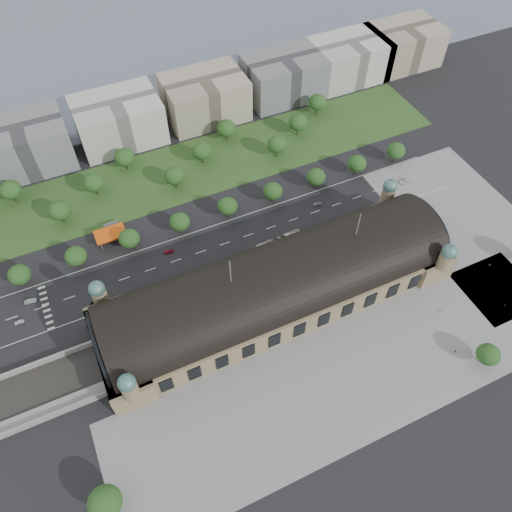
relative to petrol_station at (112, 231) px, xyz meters
name	(u,v)px	position (x,y,z in m)	size (l,w,h in m)	color
ground	(276,300)	(53.91, -65.28, -2.95)	(900.00, 900.00, 0.00)	black
station	(277,286)	(53.91, -65.28, 7.33)	(150.00, 48.40, 44.30)	#8E7A58
track_cutting	(10,409)	(-56.09, -67.49, -2.25)	(70.00, 24.00, 3.10)	black
plaza_south	(351,378)	(63.91, -109.28, -2.95)	(190.00, 48.00, 0.12)	gray
plaza_east	(468,224)	(156.91, -65.28, -2.95)	(56.00, 100.00, 0.12)	gray
road_slab	(201,252)	(33.91, -27.28, -2.95)	(260.00, 26.00, 0.10)	black
grass_belt	(172,175)	(38.91, 27.72, -2.95)	(300.00, 45.00, 0.10)	#325321
petrol_station	(112,231)	(0.00, 0.00, 0.00)	(14.00, 13.00, 5.05)	#EE520E
lake	(104,2)	(53.91, 232.72, -2.95)	(700.00, 320.00, 0.08)	slate
office_2	(24,145)	(-26.09, 67.72, 9.05)	(45.00, 32.00, 24.00)	slate
office_3	(119,120)	(23.91, 67.72, 9.05)	(45.00, 32.00, 24.00)	silver
office_4	(205,97)	(73.91, 67.72, 9.05)	(45.00, 32.00, 24.00)	#B3A58D
office_5	(284,77)	(123.91, 67.72, 9.05)	(45.00, 32.00, 24.00)	slate
office_6	(349,60)	(168.91, 67.72, 9.05)	(45.00, 32.00, 24.00)	silver
office_7	(402,45)	(208.91, 67.72, 9.05)	(45.00, 32.00, 24.00)	#B3A58D
tree_row_1	(19,275)	(-42.09, -12.28, 4.48)	(9.60, 9.60, 11.52)	#2D2116
tree_row_2	(76,256)	(-18.09, -12.28, 4.48)	(9.60, 9.60, 11.52)	#2D2116
tree_row_3	(129,238)	(5.91, -12.28, 4.48)	(9.60, 9.60, 11.52)	#2D2116
tree_row_4	(180,222)	(29.91, -12.28, 4.48)	(9.60, 9.60, 11.52)	#2D2116
tree_row_5	(227,206)	(53.91, -12.28, 4.48)	(9.60, 9.60, 11.52)	#2D2116
tree_row_6	(273,191)	(77.91, -12.28, 4.48)	(9.60, 9.60, 11.52)	#2D2116
tree_row_7	(316,177)	(101.91, -12.28, 4.48)	(9.60, 9.60, 11.52)	#2D2116
tree_row_8	(357,163)	(125.91, -12.28, 4.48)	(9.60, 9.60, 11.52)	#2D2116
tree_row_9	(396,151)	(149.91, -12.28, 4.48)	(9.60, 9.60, 11.52)	#2D2116
tree_belt_2	(10,190)	(-38.09, 41.72, 5.10)	(10.40, 10.40, 12.48)	#2D2116
tree_belt_3	(59,210)	(-19.09, 17.72, 5.10)	(10.40, 10.40, 12.48)	#2D2116
tree_belt_4	(94,183)	(-0.09, 29.72, 5.10)	(10.40, 10.40, 12.48)	#2D2116
tree_belt_5	(125,157)	(18.91, 41.72, 5.10)	(10.40, 10.40, 12.48)	#2D2116
tree_belt_6	(175,176)	(37.91, 17.72, 5.10)	(10.40, 10.40, 12.48)	#2D2116
tree_belt_7	(202,151)	(56.91, 29.72, 5.10)	(10.40, 10.40, 12.48)	#2D2116
tree_belt_8	(226,128)	(75.91, 41.72, 5.10)	(10.40, 10.40, 12.48)	#2D2116
tree_belt_9	(277,145)	(94.91, 17.72, 5.10)	(10.40, 10.40, 12.48)	#2D2116
tree_belt_10	(298,123)	(113.91, 29.72, 5.10)	(10.40, 10.40, 12.48)	#2D2116
tree_belt_11	(318,102)	(132.91, 41.72, 5.10)	(10.40, 10.40, 12.48)	#2D2116
tree_plaza_sw	(105,502)	(-31.09, -115.28, 5.10)	(11.00, 11.00, 12.73)	#2D2116
tree_plaza_s	(488,354)	(113.91, -125.28, 3.86)	(9.00, 9.00, 10.64)	#2D2116
traffic_car_0	(19,322)	(-47.37, -30.91, -2.26)	(1.62, 4.02, 1.37)	white
traffic_car_1	(30,301)	(-41.49, -22.50, -2.14)	(1.72, 4.93, 1.62)	#95989D
traffic_car_2	(96,303)	(-16.32, -35.22, -2.22)	(2.42, 5.26, 1.46)	black
traffic_car_3	(169,251)	(20.70, -21.38, -2.31)	(1.80, 4.43, 1.29)	maroon
traffic_car_5	(318,204)	(97.30, -23.73, -2.19)	(1.60, 4.59, 1.51)	#515258
traffic_car_6	(404,181)	(145.70, -27.89, -2.17)	(2.59, 5.61, 1.56)	silver
parked_car_0	(91,324)	(-20.80, -44.28, -2.24)	(1.50, 4.30, 1.42)	black
parked_car_1	(104,310)	(-14.04, -40.28, -2.19)	(2.50, 5.43, 1.51)	maroon
parked_car_2	(171,286)	(15.10, -40.28, -2.17)	(2.18, 5.37, 1.56)	#1B234B
parked_car_3	(174,285)	(16.55, -40.28, -2.24)	(1.67, 4.14, 1.41)	slate
parked_car_4	(182,290)	(18.87, -44.28, -2.31)	(1.36, 3.90, 1.29)	white
parked_car_5	(157,291)	(9.05, -40.28, -2.29)	(2.19, 4.75, 1.32)	gray
parked_car_6	(190,287)	(22.34, -44.28, -2.19)	(2.13, 5.23, 1.52)	black
bus_west	(249,253)	(53.55, -38.28, -1.36)	(2.66, 11.39, 3.17)	#CB5020
bus_mid	(263,247)	(60.66, -37.64, -1.30)	(2.77, 11.83, 3.29)	#BFB4AF
bus_east	(290,236)	(74.92, -37.29, -1.16)	(3.01, 12.87, 3.58)	#BBB4AD
pedestrian_0	(441,311)	(113.59, -99.64, -2.19)	(0.74, 0.43, 1.52)	gray
pedestrian_1	(505,305)	(139.80, -108.83, -2.02)	(0.68, 0.45, 1.87)	gray
pedestrian_2	(490,265)	(148.69, -89.28, -2.01)	(0.91, 0.53, 1.88)	gray
pedestrian_4	(455,352)	(107.00, -117.32, -2.17)	(1.01, 0.44, 1.57)	gray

